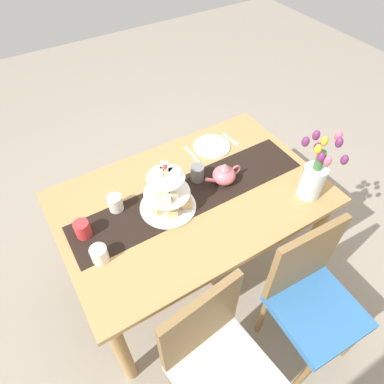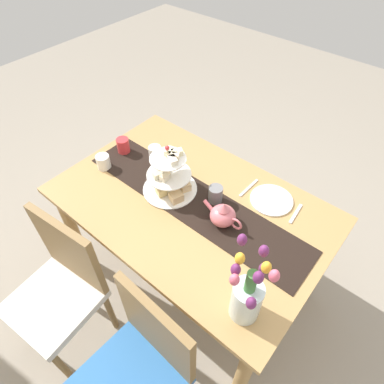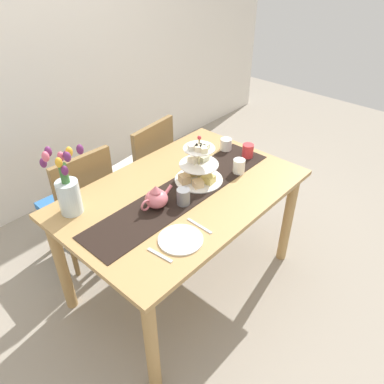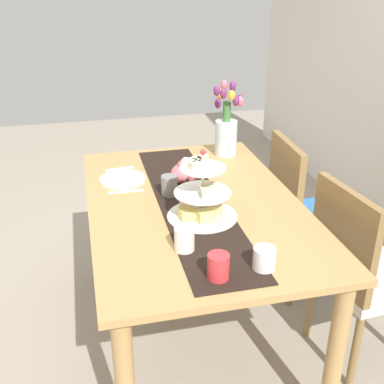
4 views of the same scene
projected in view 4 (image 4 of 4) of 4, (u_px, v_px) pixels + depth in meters
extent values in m
plane|color=gray|center=(194.00, 334.00, 2.51)|extent=(8.00, 8.00, 0.00)
cube|color=tan|center=(194.00, 205.00, 2.18)|extent=(1.46, 0.95, 0.03)
cylinder|color=tan|center=(102.00, 221.00, 2.84)|extent=(0.07, 0.07, 0.74)
cylinder|color=tan|center=(231.00, 207.00, 3.01)|extent=(0.07, 0.07, 0.74)
cylinder|color=tan|center=(335.00, 358.00, 1.85)|extent=(0.07, 0.07, 0.74)
cylinder|color=olive|center=(352.00, 267.00, 2.71)|extent=(0.04, 0.04, 0.41)
cylinder|color=olive|center=(324.00, 235.00, 3.03)|extent=(0.04, 0.04, 0.41)
cylinder|color=olive|center=(292.00, 274.00, 2.65)|extent=(0.04, 0.04, 0.41)
cylinder|color=olive|center=(270.00, 240.00, 2.97)|extent=(0.04, 0.04, 0.41)
cube|color=#3370B7|center=(313.00, 219.00, 2.74)|extent=(0.44, 0.44, 0.05)
cube|color=olive|center=(285.00, 181.00, 2.60)|extent=(0.42, 0.05, 0.45)
cylinder|color=olive|center=(370.00, 288.00, 2.53)|extent=(0.04, 0.04, 0.41)
cylinder|color=olive|center=(355.00, 351.00, 2.11)|extent=(0.04, 0.04, 0.41)
cylinder|color=olive|center=(311.00, 302.00, 2.42)|extent=(0.04, 0.04, 0.41)
cube|color=silver|center=(371.00, 278.00, 2.22)|extent=(0.46, 0.46, 0.05)
cube|color=olive|center=(343.00, 238.00, 2.06)|extent=(0.42, 0.08, 0.45)
cube|color=black|center=(191.00, 202.00, 2.17)|extent=(1.35, 0.29, 0.00)
cylinder|color=beige|center=(203.00, 187.00, 1.98)|extent=(0.01, 0.01, 0.28)
cylinder|color=white|center=(202.00, 216.00, 2.04)|extent=(0.30, 0.30, 0.01)
cylinder|color=white|center=(203.00, 193.00, 1.99)|extent=(0.24, 0.24, 0.01)
cylinder|color=white|center=(203.00, 168.00, 1.95)|extent=(0.19, 0.19, 0.01)
cube|color=#DDD082|center=(205.00, 216.00, 1.98)|extent=(0.07, 0.07, 0.05)
cube|color=#DCC17B|center=(217.00, 210.00, 2.03)|extent=(0.07, 0.06, 0.05)
cube|color=#DEBA85|center=(207.00, 200.00, 2.11)|extent=(0.08, 0.08, 0.05)
cube|color=beige|center=(187.00, 205.00, 2.08)|extent=(0.08, 0.07, 0.04)
cube|color=#E9D574|center=(188.00, 214.00, 2.00)|extent=(0.07, 0.07, 0.05)
cube|color=beige|center=(206.00, 193.00, 1.94)|extent=(0.06, 0.04, 0.03)
cube|color=beige|center=(217.00, 190.00, 1.97)|extent=(0.05, 0.07, 0.03)
cube|color=beige|center=(211.00, 186.00, 2.00)|extent=(0.04, 0.06, 0.03)
cube|color=silver|center=(203.00, 160.00, 1.98)|extent=(0.07, 0.06, 0.03)
cube|color=beige|center=(197.00, 162.00, 1.96)|extent=(0.07, 0.06, 0.03)
cube|color=beige|center=(190.00, 163.00, 1.94)|extent=(0.06, 0.07, 0.03)
cube|color=beige|center=(197.00, 166.00, 1.92)|extent=(0.05, 0.06, 0.03)
sphere|color=red|center=(203.00, 152.00, 1.92)|extent=(0.02, 0.02, 0.02)
ellipsoid|color=#D66B75|center=(184.00, 174.00, 2.34)|extent=(0.13, 0.13, 0.10)
cone|color=#D66B75|center=(184.00, 161.00, 2.31)|extent=(0.06, 0.06, 0.04)
cylinder|color=#D66B75|center=(188.00, 179.00, 2.25)|extent=(0.07, 0.02, 0.06)
torus|color=#D66B75|center=(181.00, 167.00, 2.41)|extent=(0.07, 0.01, 0.07)
cylinder|color=silver|center=(226.00, 138.00, 2.69)|extent=(0.12, 0.12, 0.19)
cylinder|color=#3D7538|center=(227.00, 112.00, 2.62)|extent=(0.04, 0.04, 0.12)
ellipsoid|color=yellow|center=(232.00, 95.00, 2.53)|extent=(0.04, 0.04, 0.06)
ellipsoid|color=#6B2860|center=(236.00, 101.00, 2.55)|extent=(0.04, 0.04, 0.06)
ellipsoid|color=#E5607A|center=(240.00, 101.00, 2.58)|extent=(0.04, 0.04, 0.06)
ellipsoid|color=#6B2860|center=(240.00, 99.00, 2.66)|extent=(0.04, 0.04, 0.06)
ellipsoid|color=#6B2860|center=(233.00, 86.00, 2.60)|extent=(0.04, 0.04, 0.06)
ellipsoid|color=#E5607A|center=(224.00, 85.00, 2.63)|extent=(0.04, 0.04, 0.06)
ellipsoid|color=yellow|center=(220.00, 94.00, 2.60)|extent=(0.04, 0.04, 0.06)
ellipsoid|color=#6B2860|center=(218.00, 103.00, 2.60)|extent=(0.04, 0.04, 0.06)
ellipsoid|color=#6B2860|center=(217.00, 91.00, 2.55)|extent=(0.04, 0.04, 0.06)
ellipsoid|color=#6B2860|center=(223.00, 94.00, 2.48)|extent=(0.04, 0.04, 0.06)
cylinder|color=white|center=(264.00, 259.00, 1.68)|extent=(0.08, 0.08, 0.08)
cylinder|color=white|center=(122.00, 179.00, 2.40)|extent=(0.23, 0.23, 0.01)
cube|color=silver|center=(120.00, 169.00, 2.52)|extent=(0.03, 0.15, 0.01)
cube|color=silver|center=(126.00, 191.00, 2.27)|extent=(0.02, 0.17, 0.01)
cylinder|color=slate|center=(169.00, 186.00, 2.21)|extent=(0.08, 0.08, 0.09)
cylinder|color=white|center=(184.00, 239.00, 1.79)|extent=(0.08, 0.08, 0.09)
cylinder|color=red|center=(218.00, 267.00, 1.62)|extent=(0.08, 0.08, 0.09)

